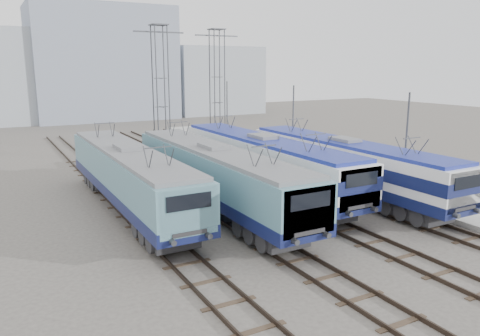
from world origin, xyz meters
name	(u,v)px	position (x,y,z in m)	size (l,w,h in m)	color
ground	(311,238)	(0.00, 0.00, 0.00)	(160.00, 160.00, 0.00)	#514C47
platform	(355,180)	(10.20, 8.00, 0.15)	(4.00, 70.00, 0.30)	#9E9E99
locomotive_far_left	(130,174)	(-6.75, 8.64, 2.31)	(2.94, 18.55, 3.49)	#121948
locomotive_center_left	(216,173)	(-2.25, 6.36, 2.33)	(2.97, 18.76, 3.53)	#121948
locomotive_center_right	(264,160)	(2.25, 8.23, 2.40)	(2.98, 18.89, 3.55)	#121948
locomotive_far_right	(346,162)	(6.75, 5.27, 2.32)	(2.88, 18.22, 3.43)	#121948
catenary_tower_west	(161,88)	(0.00, 22.00, 6.64)	(4.50, 1.20, 12.00)	#3F4247
catenary_tower_east	(217,86)	(6.50, 24.00, 6.64)	(4.50, 1.20, 12.00)	#3F4247
mast_front	(405,150)	(8.60, 2.00, 3.50)	(0.12, 0.12, 7.00)	#3F4247
mast_mid	(293,128)	(8.60, 14.00, 3.50)	(0.12, 0.12, 7.00)	#3F4247
mast_rear	(227,115)	(8.60, 26.00, 3.50)	(0.12, 0.12, 7.00)	#3F4247
building_center	(102,63)	(4.00, 62.00, 9.00)	(22.00, 14.00, 18.00)	gray
building_east	(212,80)	(24.00, 62.00, 6.00)	(16.00, 12.00, 12.00)	#969EA8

